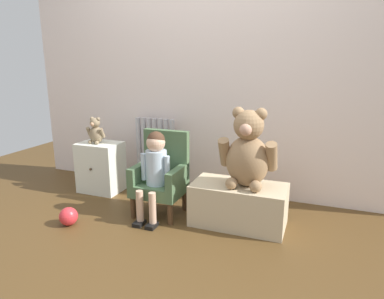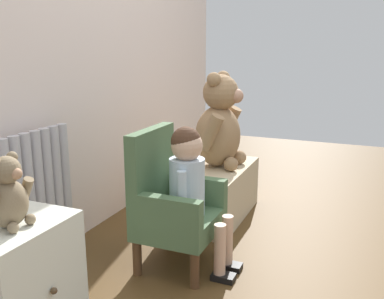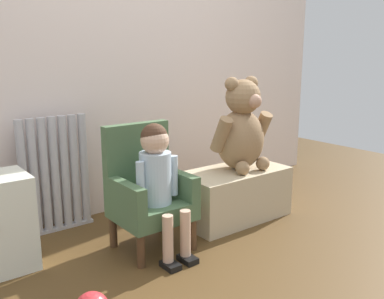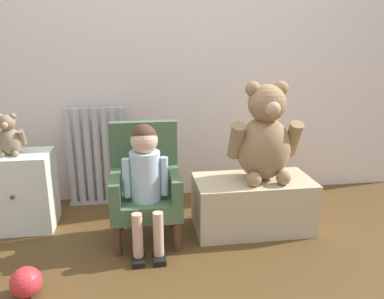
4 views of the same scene
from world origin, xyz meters
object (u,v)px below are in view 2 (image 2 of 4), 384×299
small_dresser (18,287)px  low_bench (215,192)px  child_figure (191,179)px  radiator (41,205)px  child_armchair (171,203)px  small_teddy_bear (8,195)px  large_teddy_bear (219,125)px

small_dresser → low_bench: 1.45m
small_dresser → child_figure: size_ratio=0.68×
radiator → child_armchair: size_ratio=1.02×
radiator → small_dresser: radiator is taller
radiator → low_bench: size_ratio=0.98×
radiator → small_teddy_bear: size_ratio=2.79×
child_armchair → radiator: bearing=121.7°
small_dresser → small_teddy_bear: bearing=-133.1°
small_dresser → low_bench: bearing=-9.0°
child_figure → small_dresser: bearing=156.2°
radiator → small_dresser: (-0.45, -0.29, -0.11)m
small_dresser → small_teddy_bear: 0.35m
small_dresser → large_teddy_bear: size_ratio=0.81×
radiator → low_bench: bearing=-27.9°
small_dresser → child_figure: bearing=-23.8°
radiator → child_armchair: radiator is taller
child_figure → large_teddy_bear: 0.74m
child_armchair → small_dresser: bearing=163.3°
child_armchair → child_figure: child_figure is taller
large_teddy_bear → small_teddy_bear: (-1.51, 0.21, 0.01)m
radiator → child_figure: (0.32, -0.63, 0.11)m
child_armchair → large_teddy_bear: bearing=0.3°
low_bench → small_teddy_bear: bearing=171.8°
small_dresser → large_teddy_bear: bearing=-8.7°
large_teddy_bear → child_armchair: bearing=-179.7°
child_armchair → small_teddy_bear: size_ratio=2.73×
child_armchair → large_teddy_bear: (0.72, 0.00, 0.27)m
child_armchair → small_teddy_bear: bearing=164.9°
child_armchair → child_figure: (-0.00, -0.11, 0.14)m
large_teddy_bear → small_teddy_bear: size_ratio=2.36×
child_figure → low_bench: (0.66, 0.11, -0.30)m
small_teddy_bear → low_bench: bearing=-8.2°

